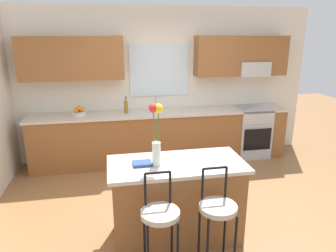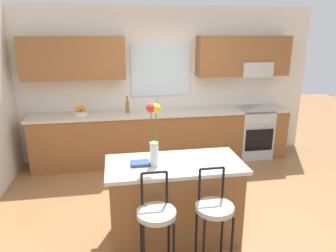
# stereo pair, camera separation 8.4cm
# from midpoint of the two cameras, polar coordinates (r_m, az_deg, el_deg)

# --- Properties ---
(ground_plane) EXTENTS (14.00, 14.00, 0.00)m
(ground_plane) POSITION_cam_midpoint_polar(r_m,az_deg,el_deg) (4.32, 2.35, -14.85)
(ground_plane) COLOR olive
(back_wall_assembly) EXTENTS (5.60, 0.50, 2.70)m
(back_wall_assembly) POSITION_cam_midpoint_polar(r_m,az_deg,el_deg) (5.69, -1.70, 9.10)
(back_wall_assembly) COLOR silver
(back_wall_assembly) RESTS_ON ground
(counter_run) EXTENTS (4.56, 0.64, 0.92)m
(counter_run) POSITION_cam_midpoint_polar(r_m,az_deg,el_deg) (5.64, -1.49, -1.82)
(counter_run) COLOR brown
(counter_run) RESTS_ON ground
(sink_faucet) EXTENTS (0.02, 0.13, 0.23)m
(sink_faucet) POSITION_cam_midpoint_polar(r_m,az_deg,el_deg) (5.61, -2.65, 4.36)
(sink_faucet) COLOR #B7BABC
(sink_faucet) RESTS_ON counter_run
(oven_range) EXTENTS (0.60, 0.64, 0.92)m
(oven_range) POSITION_cam_midpoint_polar(r_m,az_deg,el_deg) (6.11, 14.39, -0.95)
(oven_range) COLOR #B7BABC
(oven_range) RESTS_ON ground
(kitchen_island) EXTENTS (1.47, 0.71, 0.92)m
(kitchen_island) POSITION_cam_midpoint_polar(r_m,az_deg,el_deg) (3.59, 0.84, -13.37)
(kitchen_island) COLOR brown
(kitchen_island) RESTS_ON ground
(bar_stool_near) EXTENTS (0.36, 0.36, 1.04)m
(bar_stool_near) POSITION_cam_midpoint_polar(r_m,az_deg,el_deg) (2.98, -2.28, -16.38)
(bar_stool_near) COLOR black
(bar_stool_near) RESTS_ON ground
(bar_stool_middle) EXTENTS (0.36, 0.36, 1.04)m
(bar_stool_middle) POSITION_cam_midpoint_polar(r_m,az_deg,el_deg) (3.10, 8.21, -15.20)
(bar_stool_middle) COLOR black
(bar_stool_middle) RESTS_ON ground
(flower_vase) EXTENTS (0.15, 0.10, 0.67)m
(flower_vase) POSITION_cam_midpoint_polar(r_m,az_deg,el_deg) (3.18, -2.93, -1.37)
(flower_vase) COLOR silver
(flower_vase) RESTS_ON kitchen_island
(cookbook) EXTENTS (0.20, 0.15, 0.03)m
(cookbook) POSITION_cam_midpoint_polar(r_m,az_deg,el_deg) (3.33, -5.44, -6.81)
(cookbook) COLOR navy
(cookbook) RESTS_ON kitchen_island
(fruit_bowl_oranges) EXTENTS (0.24, 0.24, 0.16)m
(fruit_bowl_oranges) POSITION_cam_midpoint_polar(r_m,az_deg,el_deg) (5.47, -16.31, 2.47)
(fruit_bowl_oranges) COLOR silver
(fruit_bowl_oranges) RESTS_ON counter_run
(bottle_olive_oil) EXTENTS (0.06, 0.06, 0.29)m
(bottle_olive_oil) POSITION_cam_midpoint_polar(r_m,az_deg,el_deg) (5.43, -8.08, 3.49)
(bottle_olive_oil) COLOR olive
(bottle_olive_oil) RESTS_ON counter_run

